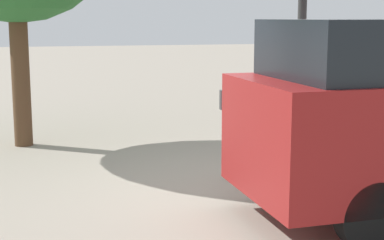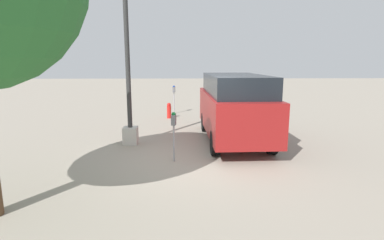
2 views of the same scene
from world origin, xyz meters
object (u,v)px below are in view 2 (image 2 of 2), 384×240
object	(u,v)px
parking_meter_far	(174,93)
fire_hydrant	(169,111)
parking_meter_near	(174,125)
parked_van	(234,106)
lamp_post	(129,94)

from	to	relation	value
parking_meter_far	fire_hydrant	bearing A→B (deg)	177.92
parking_meter_near	parking_meter_far	distance (m)	7.40
parking_meter_near	parking_meter_far	size ratio (longest dim) A/B	0.92
parking_meter_near	fire_hydrant	bearing A→B (deg)	10.87
parking_meter_far	fire_hydrant	xyz separation A→B (m)	(-1.24, 0.20, -0.69)
fire_hydrant	parked_van	bearing A→B (deg)	-151.14
lamp_post	fire_hydrant	size ratio (longest dim) A/B	7.55
parking_meter_near	lamp_post	bearing A→B (deg)	46.68
parked_van	fire_hydrant	bearing A→B (deg)	27.35
parking_meter_far	parked_van	distance (m)	5.83
parking_meter_far	fire_hydrant	size ratio (longest dim) A/B	1.98
parking_meter_near	parking_meter_far	world-z (taller)	parking_meter_far
lamp_post	parked_van	size ratio (longest dim) A/B	1.13
parking_meter_near	parking_meter_far	xyz separation A→B (m)	(7.40, 0.23, 0.08)
lamp_post	fire_hydrant	bearing A→B (deg)	-12.78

